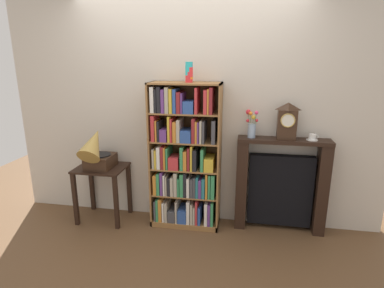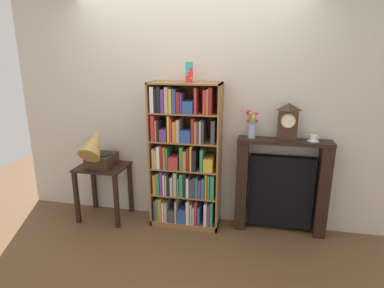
% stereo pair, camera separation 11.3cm
% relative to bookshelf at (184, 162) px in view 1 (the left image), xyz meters
% --- Properties ---
extents(ground_plane, '(7.26, 6.40, 0.02)m').
position_rel_bookshelf_xyz_m(ground_plane, '(0.02, -0.08, -0.76)').
color(ground_plane, brown).
extents(wall_back, '(4.26, 0.08, 2.60)m').
position_rel_bookshelf_xyz_m(wall_back, '(0.05, 0.22, 0.55)').
color(wall_back, beige).
rests_on(wall_back, ground).
extents(bookshelf, '(0.77, 0.33, 1.62)m').
position_rel_bookshelf_xyz_m(bookshelf, '(0.00, 0.00, 0.00)').
color(bookshelf, olive).
rests_on(bookshelf, ground).
extents(cup_stack, '(0.08, 0.08, 0.21)m').
position_rel_bookshelf_xyz_m(cup_stack, '(0.06, -0.00, 0.98)').
color(cup_stack, red).
rests_on(cup_stack, bookshelf).
extents(side_table_left, '(0.56, 0.46, 0.65)m').
position_rel_bookshelf_xyz_m(side_table_left, '(-0.97, -0.05, -0.26)').
color(side_table_left, black).
rests_on(side_table_left, ground).
extents(gramophone, '(0.28, 0.51, 0.53)m').
position_rel_bookshelf_xyz_m(gramophone, '(-0.97, -0.14, 0.13)').
color(gramophone, '#382316').
rests_on(gramophone, side_table_left).
extents(fireplace_mantel, '(0.97, 0.22, 1.05)m').
position_rel_bookshelf_xyz_m(fireplace_mantel, '(1.06, 0.09, -0.23)').
color(fireplace_mantel, black).
rests_on(fireplace_mantel, ground).
extents(mantel_clock, '(0.19, 0.12, 0.38)m').
position_rel_bookshelf_xyz_m(mantel_clock, '(1.08, 0.07, 0.49)').
color(mantel_clock, '#382316').
rests_on(mantel_clock, fireplace_mantel).
extents(flower_vase, '(0.13, 0.15, 0.30)m').
position_rel_bookshelf_xyz_m(flower_vase, '(0.72, 0.07, 0.42)').
color(flower_vase, '#99B2D1').
rests_on(flower_vase, fireplace_mantel).
extents(teacup_with_saucer, '(0.12, 0.12, 0.07)m').
position_rel_bookshelf_xyz_m(teacup_with_saucer, '(1.34, 0.07, 0.33)').
color(teacup_with_saucer, white).
rests_on(teacup_with_saucer, fireplace_mantel).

